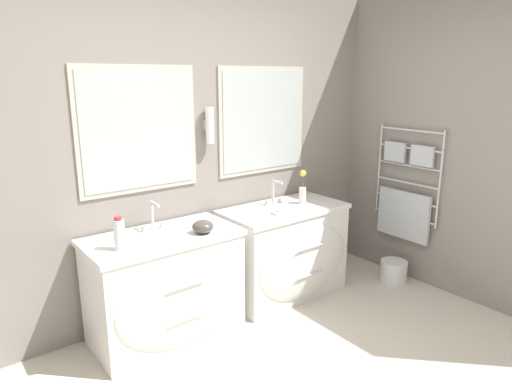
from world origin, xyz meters
TOP-DOWN VIEW (x-y plane):
  - wall_back at (0.01, 1.75)m, footprint 5.49×0.15m
  - wall_right at (1.97, 0.78)m, footprint 0.13×3.58m
  - vanity_left at (-0.36, 1.39)m, footprint 1.08×0.62m
  - vanity_right at (0.78, 1.39)m, footprint 1.08×0.62m
  - faucet_left at (-0.36, 1.55)m, footprint 0.17×0.13m
  - faucet_right at (0.78, 1.55)m, footprint 0.17×0.13m
  - toiletry_bottle at (-0.70, 1.33)m, footprint 0.07×0.07m
  - amenity_bowl at (-0.11, 1.28)m, footprint 0.16×0.16m
  - flower_vase at (0.98, 1.41)m, footprint 0.06×0.06m
  - soap_dish at (0.61, 1.30)m, footprint 0.10×0.07m
  - waste_bin at (1.74, 0.96)m, footprint 0.25×0.25m

SIDE VIEW (x-z plane):
  - waste_bin at x=1.74m, z-range 0.01..0.21m
  - vanity_left at x=-0.36m, z-range 0.01..0.80m
  - vanity_right at x=0.78m, z-range 0.01..0.80m
  - soap_dish at x=0.61m, z-range 0.79..0.83m
  - amenity_bowl at x=-0.11m, z-range 0.79..0.88m
  - toiletry_bottle at x=-0.70m, z-range 0.78..1.01m
  - faucet_left at x=-0.36m, z-range 0.79..1.00m
  - faucet_right at x=0.78m, z-range 0.79..1.00m
  - flower_vase at x=0.98m, z-range 0.76..1.06m
  - wall_right at x=1.97m, z-range -0.01..2.59m
  - wall_back at x=0.01m, z-range 0.01..2.61m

